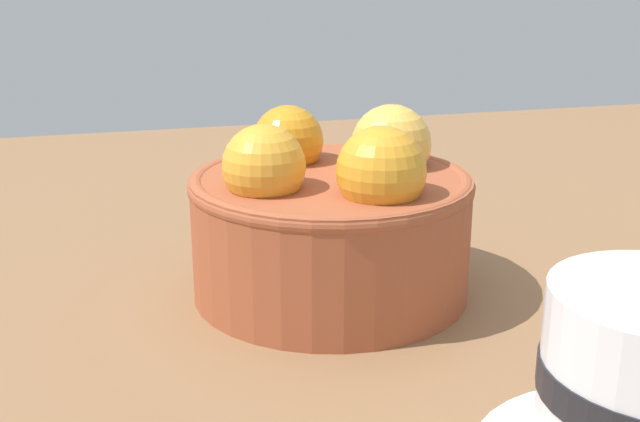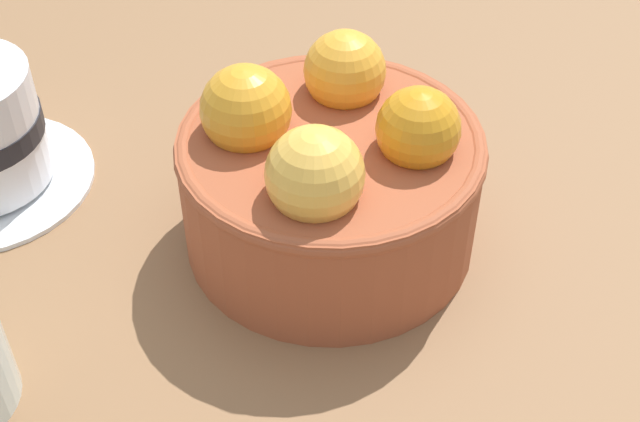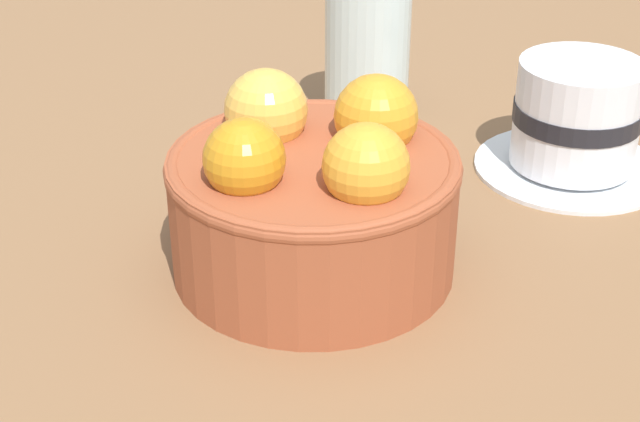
# 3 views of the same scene
# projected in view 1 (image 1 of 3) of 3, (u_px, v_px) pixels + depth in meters

# --- Properties ---
(ground_plane) EXTENTS (1.32, 0.98, 0.05)m
(ground_plane) POSITION_uv_depth(u_px,v_px,m) (330.00, 326.00, 0.48)
(ground_plane) COLOR brown
(terracotta_bowl) EXTENTS (0.16, 0.16, 0.11)m
(terracotta_bowl) POSITION_uv_depth(u_px,v_px,m) (332.00, 217.00, 0.46)
(terracotta_bowl) COLOR #9E4C2D
(terracotta_bowl) RESTS_ON ground_plane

